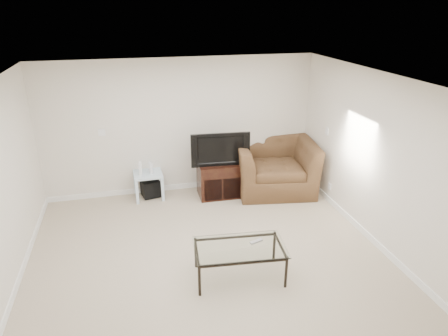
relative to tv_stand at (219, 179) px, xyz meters
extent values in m
plane|color=tan|center=(-0.62, -2.05, -0.32)|extent=(5.00, 5.00, 0.00)
plane|color=white|center=(-0.62, -2.05, 2.18)|extent=(5.00, 5.00, 0.00)
cube|color=silver|center=(-0.62, 0.45, 0.93)|extent=(5.00, 0.02, 2.50)
cube|color=silver|center=(1.88, -2.05, 0.93)|extent=(0.02, 5.00, 2.50)
cube|color=white|center=(-2.02, 0.44, 0.93)|extent=(0.12, 0.02, 0.12)
cube|color=white|center=(1.87, -0.45, 0.93)|extent=(0.02, 0.09, 0.13)
cube|color=white|center=(1.87, -0.75, -0.02)|extent=(0.02, 0.08, 0.12)
cube|color=black|center=(0.00, -0.04, 0.22)|extent=(0.48, 0.34, 0.07)
imported|color=black|center=(0.00, -0.03, 0.63)|extent=(1.00, 0.27, 0.61)
cube|color=black|center=(-1.26, 0.25, -0.15)|extent=(0.37, 0.37, 0.31)
cube|color=white|center=(-1.41, 0.21, 0.28)|extent=(0.06, 0.17, 0.22)
cube|color=silver|center=(-1.23, 0.21, 0.26)|extent=(0.07, 0.15, 0.19)
imported|color=brown|center=(1.09, 0.00, 0.32)|extent=(1.62, 1.19, 1.30)
cube|color=#B2B2B7|center=(-0.07, -2.39, 0.15)|extent=(0.19, 0.11, 0.02)
camera|label=1|loc=(-1.55, -6.60, 3.03)|focal=32.00mm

